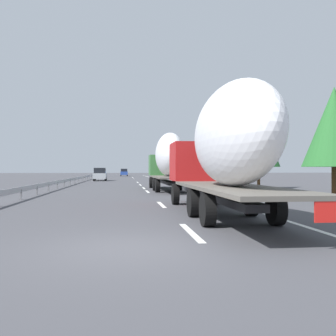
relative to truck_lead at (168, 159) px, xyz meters
The scene contains 24 objects.
ground_plane 17.68m from the truck_lead, 11.88° to the left, with size 260.00×260.00×0.00m, color #424247.
lane_stripe_0 21.13m from the truck_lead, behind, with size 3.20×0.20×0.01m, color white.
lane_stripe_1 12.91m from the truck_lead, behind, with size 3.20×0.20×0.01m, color white.
lane_stripe_2 3.49m from the truck_lead, 128.48° to the left, with size 3.20×0.20×0.01m, color white.
lane_stripe_3 5.13m from the truck_lead, 24.08° to the left, with size 3.20×0.20×0.01m, color white.
lane_stripe_4 11.77m from the truck_lead, ahead, with size 3.20×0.20×0.01m, color white.
lane_stripe_5 19.96m from the truck_lead, ahead, with size 3.20×0.20×0.01m, color white.
lane_stripe_6 38.17m from the truck_lead, ahead, with size 3.20×0.20×0.01m, color white.
lane_stripe_7 39.35m from the truck_lead, ahead, with size 3.20×0.20×0.01m, color white.
lane_stripe_8 47.66m from the truck_lead, ahead, with size 3.20×0.20×0.01m, color white.
lane_stripe_9 52.03m from the truck_lead, ahead, with size 3.20×0.20×0.01m, color white.
edge_line_right 22.34m from the truck_lead, ahead, with size 110.00×0.20×0.01m, color white.
truck_lead is the anchor object (origin of this frame).
truck_trailing 17.74m from the truck_lead, behind, with size 13.76×2.55×4.67m.
car_silver_hatch 28.35m from the truck_lead, 14.80° to the left, with size 4.65×1.91×1.96m.
car_blue_sedan 66.15m from the truck_lead, ahead, with size 4.19×1.84×1.86m.
road_sign 17.10m from the truck_lead, 10.44° to the right, with size 0.10×0.90×3.46m.
tree_0 33.17m from the truck_lead, 10.53° to the right, with size 2.72×2.72×5.51m.
tree_1 63.70m from the truck_lead, ahead, with size 3.28×3.28×7.52m.
tree_2 13.63m from the truck_lead, 140.86° to the right, with size 3.68×3.68×6.59m.
tree_3 46.77m from the truck_lead, 11.14° to the right, with size 3.18×3.18×5.76m.
tree_4 51.67m from the truck_lead, ahead, with size 2.72×2.72×7.13m.
tree_5 8.98m from the truck_lead, 76.89° to the right, with size 3.81×3.81×7.24m.
guardrail_median 22.38m from the truck_lead, 25.52° to the left, with size 94.00×0.10×0.76m.
Camera 1 is at (-8.54, 0.08, 1.78)m, focal length 40.75 mm.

